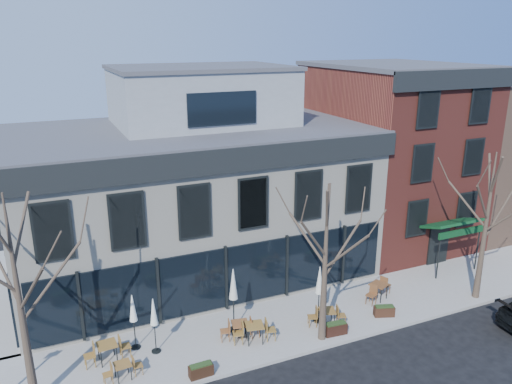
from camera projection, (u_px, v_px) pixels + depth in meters
name	position (u px, v px, depth m)	size (l,w,h in m)	color
ground	(226.00, 312.00, 24.04)	(120.00, 120.00, 0.00)	black
sidewalk_front	(307.00, 318.00, 23.39)	(33.50, 4.70, 0.15)	gray
corner_building	(193.00, 190.00, 27.08)	(18.39, 10.39, 11.10)	silver
red_brick_building	(389.00, 153.00, 31.70)	(8.20, 11.78, 11.18)	maroon
bg_building	(490.00, 146.00, 36.62)	(12.00, 12.00, 10.00)	#8C664C
tree_corner	(20.00, 301.00, 16.71)	(3.93, 3.98, 7.92)	#382B21
tree_mid	(325.00, 262.00, 20.65)	(3.50, 3.55, 7.04)	#382B21
tree_right	(486.00, 225.00, 24.04)	(3.72, 3.77, 7.48)	#382B21
cafe_set_0	(123.00, 369.00, 19.05)	(1.57, 0.67, 0.81)	brown
cafe_set_1	(107.00, 350.00, 20.04)	(1.90, 0.80, 0.99)	brown
cafe_set_2	(240.00, 329.00, 21.58)	(1.82, 0.84, 0.94)	brown
cafe_set_3	(254.00, 331.00, 21.36)	(1.96, 0.91, 1.00)	brown
cafe_set_4	(327.00, 316.00, 22.59)	(1.82, 0.99, 0.94)	brown
cafe_set_5	(379.00, 289.00, 24.85)	(1.93, 1.21, 1.00)	brown
umbrella_0	(133.00, 311.00, 20.55)	(0.40, 0.40, 2.49)	black
umbrella_1	(154.00, 315.00, 20.29)	(0.40, 0.40, 2.48)	black
umbrella_2	(233.00, 287.00, 21.72)	(0.48, 0.48, 3.00)	black
umbrella_3	(319.00, 283.00, 22.45)	(0.44, 0.44, 2.76)	black
planter_1	(201.00, 370.00, 19.25)	(0.95, 0.41, 0.53)	black
planter_2	(335.00, 328.00, 21.96)	(1.04, 0.49, 0.57)	black
planter_3	(384.00, 311.00, 23.40)	(1.02, 0.68, 0.53)	#321B10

